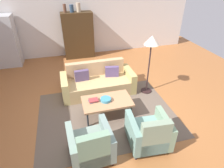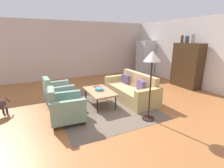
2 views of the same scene
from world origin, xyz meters
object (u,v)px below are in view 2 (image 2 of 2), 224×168
armchair_right (64,109)px  fruit_bowl (99,89)px  cabinet (187,66)px  refrigerator (145,58)px  floor_lamp (152,63)px  vase_tall (182,39)px  book_stack (97,87)px  vase_round (187,39)px  vase_small (193,39)px  armchair_left (57,94)px  couch (132,90)px  coffee_table (100,92)px

armchair_right → fruit_bowl: armchair_right is taller
cabinet → refrigerator: 2.65m
fruit_bowl → floor_lamp: 1.89m
vase_tall → refrigerator: bearing=-177.5°
book_stack → vase_round: size_ratio=0.94×
armchair_right → vase_small: (-0.71, 5.15, 1.62)m
vase_small → armchair_right: bearing=-82.2°
armchair_left → armchair_right: same height
armchair_left → vase_tall: size_ratio=2.93×
fruit_bowl → vase_tall: size_ratio=0.87×
vase_round → floor_lamp: size_ratio=0.16×
couch → armchair_left: size_ratio=2.40×
coffee_table → refrigerator: (-2.86, 3.88, 0.50)m
couch → vase_round: 3.26m
coffee_table → floor_lamp: 1.90m
couch → book_stack: bearing=73.6°
coffee_table → floor_lamp: floor_lamp is taller
fruit_bowl → cabinet: bearing=92.6°
fruit_bowl → armchair_left: bearing=-115.9°
book_stack → vase_tall: (-0.29, 3.92, 1.47)m
couch → floor_lamp: size_ratio=1.23×
fruit_bowl → book_stack: (-0.29, 0.06, -0.01)m
armchair_right → fruit_bowl: bearing=122.8°
armchair_right → vase_tall: vase_tall is taller
couch → floor_lamp: (1.41, -0.42, 1.16)m
vase_small → floor_lamp: size_ratio=0.19×
vase_tall → vase_round: size_ratio=1.10×
coffee_table → vase_round: size_ratio=4.41×
couch → vase_round: (-0.36, 2.79, 1.65)m
vase_round → fruit_bowl: bearing=-85.2°
cabinet → vase_small: 1.07m
coffee_table → armchair_left: armchair_left is taller
coffee_table → cabinet: size_ratio=0.67×
fruit_bowl → book_stack: bearing=168.6°
vase_tall → vase_small: size_ratio=0.91×
coffee_table → book_stack: (-0.32, 0.06, 0.06)m
couch → floor_lamp: 1.87m
book_stack → vase_small: size_ratio=0.78×
fruit_bowl → couch: bearing=88.6°
couch → vase_small: size_ratio=6.42×
fruit_bowl → vase_round: (-0.33, 3.98, 1.44)m
armchair_left → refrigerator: (-2.26, 5.05, 0.58)m
vase_tall → couch: bearing=-77.7°
coffee_table → armchair_right: bearing=-63.0°
vase_small → refrigerator: bearing=-177.9°
couch → vase_small: bearing=-88.4°
couch → fruit_bowl: 1.20m
couch → cabinet: (-0.21, 2.80, 0.61)m
coffee_table → armchair_left: 1.31m
fruit_bowl → vase_tall: 4.28m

